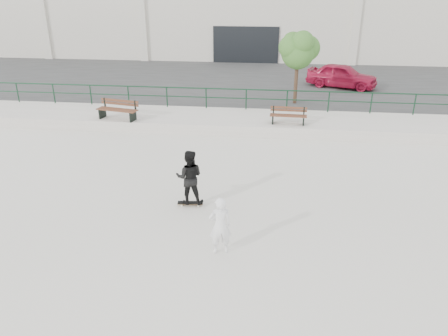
# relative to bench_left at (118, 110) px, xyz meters

# --- Properties ---
(ground) EXTENTS (120.00, 120.00, 0.00)m
(ground) POSITION_rel_bench_left_xyz_m (4.74, -8.47, -0.94)
(ground) COLOR beige
(ground) RESTS_ON ground
(ledge) EXTENTS (30.00, 3.00, 0.50)m
(ledge) POSITION_rel_bench_left_xyz_m (4.74, 1.03, -0.69)
(ledge) COLOR beige
(ledge) RESTS_ON ground
(parking_strip) EXTENTS (60.00, 14.00, 0.50)m
(parking_strip) POSITION_rel_bench_left_xyz_m (4.74, 9.53, -0.69)
(parking_strip) COLOR #343434
(parking_strip) RESTS_ON ground
(railing) EXTENTS (28.00, 0.06, 1.03)m
(railing) POSITION_rel_bench_left_xyz_m (4.74, 2.33, 0.30)
(railing) COLOR #143721
(railing) RESTS_ON ledge
(commercial_building) EXTENTS (44.20, 16.33, 8.00)m
(commercial_building) POSITION_rel_bench_left_xyz_m (4.74, 23.53, 3.64)
(commercial_building) COLOR silver
(commercial_building) RESTS_ON ground
(bench_left) EXTENTS (2.00, 0.95, 0.89)m
(bench_left) POSITION_rel_bench_left_xyz_m (0.00, 0.00, 0.00)
(bench_left) COLOR #522D1C
(bench_left) RESTS_ON ledge
(bench_right) EXTENTS (1.64, 0.54, 0.75)m
(bench_right) POSITION_rel_bench_left_xyz_m (7.78, 0.22, -0.07)
(bench_right) COLOR #522D1C
(bench_right) RESTS_ON ledge
(tree) EXTENTS (2.08, 1.85, 3.69)m
(tree) POSITION_rel_bench_left_xyz_m (8.21, 3.84, 2.33)
(tree) COLOR #503628
(tree) RESTS_ON parking_strip
(red_car) EXTENTS (4.41, 3.04, 1.39)m
(red_car) POSITION_rel_bench_left_xyz_m (11.04, 7.83, 0.26)
(red_car) COLOR #B11539
(red_car) RESTS_ON parking_strip
(skateboard) EXTENTS (0.79, 0.27, 0.09)m
(skateboard) POSITION_rel_bench_left_xyz_m (4.69, -6.96, -0.87)
(skateboard) COLOR black
(skateboard) RESTS_ON ground
(standing_skater) EXTENTS (0.88, 0.70, 1.72)m
(standing_skater) POSITION_rel_bench_left_xyz_m (4.69, -6.96, 0.01)
(standing_skater) COLOR black
(standing_skater) RESTS_ON skateboard
(seated_skater) EXTENTS (0.65, 0.52, 1.57)m
(seated_skater) POSITION_rel_bench_left_xyz_m (5.94, -9.37, -0.16)
(seated_skater) COLOR white
(seated_skater) RESTS_ON ground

